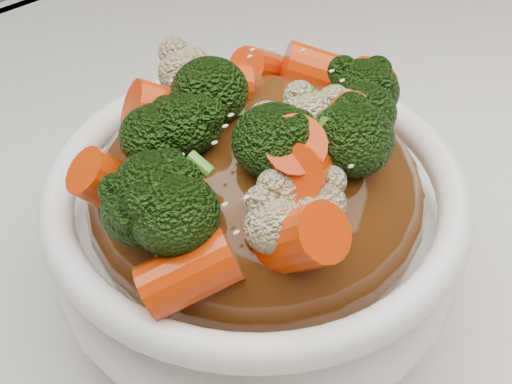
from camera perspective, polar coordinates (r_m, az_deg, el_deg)
tablecloth at (r=0.52m, az=-1.48°, el=-7.20°), size 1.20×0.80×0.04m
bowl at (r=0.46m, az=0.00°, el=-3.24°), size 0.31×0.31×0.09m
sauce_base at (r=0.44m, az=0.00°, el=-0.31°), size 0.24×0.24×0.10m
carrots at (r=0.39m, az=0.00°, el=6.92°), size 0.24×0.24×0.05m
broccoli at (r=0.39m, az=0.00°, el=6.79°), size 0.24×0.24×0.05m
cauliflower at (r=0.39m, az=0.00°, el=6.54°), size 0.24×0.24×0.04m
scallions at (r=0.39m, az=0.00°, el=7.05°), size 0.18×0.18×0.02m
sesame_seeds at (r=0.39m, az=0.00°, el=7.05°), size 0.22×0.22×0.01m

